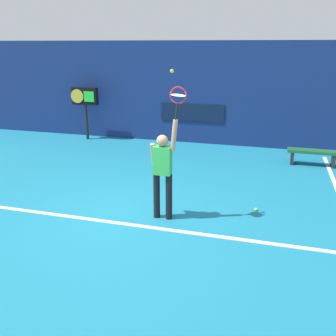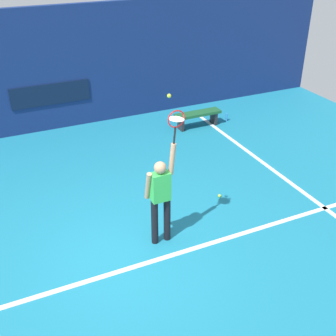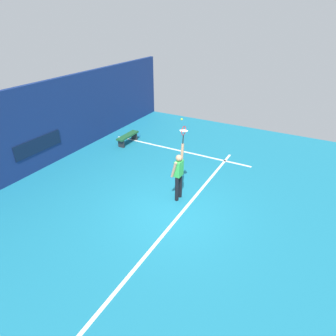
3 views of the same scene
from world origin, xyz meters
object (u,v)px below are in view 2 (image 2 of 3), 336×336
(tennis_player, at_px, (160,195))
(court_bench, at_px, (198,116))
(water_bottle, at_px, (226,117))
(tennis_racket, at_px, (176,121))
(tennis_ball, at_px, (169,96))
(spare_ball, at_px, (220,196))

(tennis_player, bearing_deg, court_bench, 54.55)
(water_bottle, bearing_deg, tennis_racket, -131.04)
(tennis_ball, xyz_separation_m, court_bench, (2.95, 4.38, -2.50))
(tennis_ball, xyz_separation_m, water_bottle, (3.95, 4.38, -2.72))
(tennis_racket, distance_m, spare_ball, 2.91)
(tennis_ball, height_order, spare_ball, tennis_ball)
(tennis_player, bearing_deg, spare_ball, 24.93)
(tennis_player, height_order, water_bottle, tennis_player)
(tennis_player, relative_size, water_bottle, 8.30)
(tennis_racket, bearing_deg, tennis_player, 179.17)
(tennis_ball, height_order, water_bottle, tennis_ball)
(tennis_racket, distance_m, tennis_ball, 0.46)
(tennis_racket, relative_size, spare_ball, 9.06)
(water_bottle, bearing_deg, court_bench, -180.00)
(water_bottle, distance_m, spare_ball, 4.28)
(court_bench, relative_size, spare_ball, 20.59)
(court_bench, bearing_deg, tennis_ball, -124.01)
(water_bottle, bearing_deg, tennis_player, -133.16)
(court_bench, bearing_deg, water_bottle, 0.00)
(tennis_ball, distance_m, water_bottle, 6.49)
(tennis_player, relative_size, court_bench, 1.42)
(water_bottle, xyz_separation_m, spare_ball, (-2.35, -3.57, -0.09))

